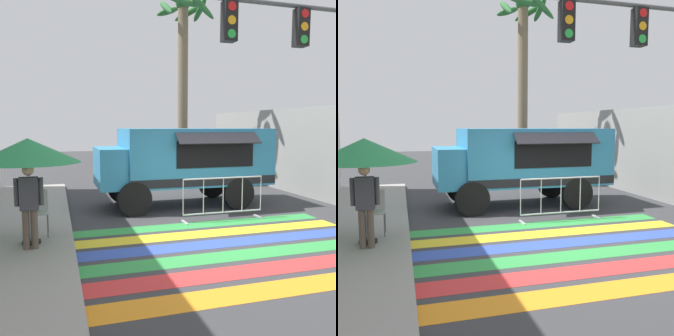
# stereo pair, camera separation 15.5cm
# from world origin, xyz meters

# --- Properties ---
(ground_plane) EXTENTS (60.00, 60.00, 0.00)m
(ground_plane) POSITION_xyz_m (0.00, 0.00, 0.00)
(ground_plane) COLOR #38383A
(concrete_wall_right) EXTENTS (0.20, 16.00, 3.11)m
(concrete_wall_right) POSITION_xyz_m (4.94, 3.00, 1.56)
(concrete_wall_right) COLOR gray
(concrete_wall_right) RESTS_ON ground_plane
(crosswalk_painted) EXTENTS (6.40, 4.36, 0.01)m
(crosswalk_painted) POSITION_xyz_m (0.00, -0.97, 0.00)
(crosswalk_painted) COLOR orange
(crosswalk_painted) RESTS_ON ground_plane
(food_truck) EXTENTS (5.23, 2.57, 2.38)m
(food_truck) POSITION_xyz_m (0.24, 3.26, 1.45)
(food_truck) COLOR #338CBF
(food_truck) RESTS_ON ground_plane
(traffic_signal_pole) EXTENTS (4.46, 0.29, 5.84)m
(traffic_signal_pole) POSITION_xyz_m (2.41, 0.53, 4.15)
(traffic_signal_pole) COLOR #515456
(traffic_signal_pole) RESTS_ON ground_plane
(patio_umbrella) EXTENTS (2.03, 2.03, 2.10)m
(patio_umbrella) POSITION_xyz_m (-3.99, 0.15, 1.98)
(patio_umbrella) COLOR black
(patio_umbrella) RESTS_ON sidewalk_left
(folding_chair) EXTENTS (0.42, 0.42, 0.97)m
(folding_chair) POSITION_xyz_m (-3.88, 0.78, 0.71)
(folding_chair) COLOR #4C4C51
(folding_chair) RESTS_ON sidewalk_left
(vendor_person) EXTENTS (0.53, 0.21, 1.63)m
(vendor_person) POSITION_xyz_m (-3.98, -0.19, 1.04)
(vendor_person) COLOR brown
(vendor_person) RESTS_ON sidewalk_left
(barricade_front) EXTENTS (2.24, 0.44, 1.14)m
(barricade_front) POSITION_xyz_m (0.69, 1.21, 0.57)
(barricade_front) COLOR #B7BABF
(barricade_front) RESTS_ON ground_plane
(palm_tree) EXTENTS (2.27, 2.39, 7.57)m
(palm_tree) POSITION_xyz_m (1.49, 6.79, 4.94)
(palm_tree) COLOR #7A664C
(palm_tree) RESTS_ON ground_plane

